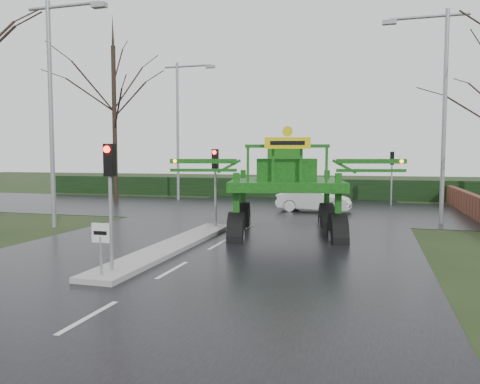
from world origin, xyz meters
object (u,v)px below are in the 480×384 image
(traffic_signal_mid, at_px, (215,170))
(street_light_left_near, at_px, (56,93))
(traffic_signal_near, at_px, (110,180))
(street_light_right, at_px, (438,97))
(crop_sprayer, at_px, (237,173))
(keep_left_sign, at_px, (101,240))
(white_sedan, at_px, (314,212))
(traffic_signal_far, at_px, (392,166))
(street_light_left_far, at_px, (181,118))

(traffic_signal_mid, bearing_deg, street_light_left_near, -167.79)
(traffic_signal_near, bearing_deg, street_light_right, 53.87)
(traffic_signal_near, bearing_deg, crop_sprayer, 76.58)
(traffic_signal_near, xyz_separation_m, street_light_right, (9.49, 13.01, 3.40))
(keep_left_sign, relative_size, white_sedan, 0.32)
(keep_left_sign, height_order, traffic_signal_mid, traffic_signal_mid)
(crop_sprayer, bearing_deg, street_light_right, 27.44)
(traffic_signal_far, distance_m, white_sedan, 7.01)
(keep_left_sign, bearing_deg, street_light_left_far, 107.78)
(white_sedan, bearing_deg, street_light_right, -112.86)
(traffic_signal_near, distance_m, street_light_right, 16.46)
(white_sedan, bearing_deg, traffic_signal_near, 173.34)
(keep_left_sign, xyz_separation_m, street_light_left_far, (-6.89, 21.50, 4.93))
(crop_sprayer, bearing_deg, street_light_left_far, 108.58)
(crop_sprayer, bearing_deg, white_sedan, 67.78)
(traffic_signal_near, relative_size, white_sedan, 0.84)
(street_light_right, height_order, white_sedan, street_light_right)
(traffic_signal_far, xyz_separation_m, street_light_left_near, (-14.69, -14.01, 3.40))
(traffic_signal_far, distance_m, street_light_right, 8.86)
(street_light_left_near, relative_size, white_sedan, 2.38)
(keep_left_sign, height_order, street_light_right, street_light_right)
(street_light_right, relative_size, street_light_left_far, 1.00)
(traffic_signal_near, height_order, traffic_signal_mid, same)
(keep_left_sign, distance_m, traffic_signal_mid, 9.12)
(keep_left_sign, height_order, street_light_left_far, street_light_left_far)
(crop_sprayer, relative_size, white_sedan, 2.26)
(traffic_signal_mid, bearing_deg, white_sedan, 66.58)
(keep_left_sign, xyz_separation_m, white_sedan, (3.36, 16.75, -1.06))
(street_light_left_near, xyz_separation_m, street_light_left_far, (0.00, 14.00, 0.00))
(traffic_signal_mid, xyz_separation_m, traffic_signal_far, (7.80, 12.52, 0.00))
(traffic_signal_far, bearing_deg, crop_sprayer, 66.68)
(street_light_left_far, distance_m, crop_sprayer, 17.10)
(traffic_signal_far, bearing_deg, white_sedan, 47.00)
(traffic_signal_near, distance_m, traffic_signal_far, 22.42)
(traffic_signal_far, distance_m, street_light_left_far, 15.08)
(traffic_signal_far, distance_m, crop_sprayer, 15.76)
(keep_left_sign, bearing_deg, street_light_left_near, 132.59)
(traffic_signal_mid, xyz_separation_m, street_light_left_near, (-6.89, -1.49, 3.40))
(traffic_signal_near, bearing_deg, traffic_signal_far, 69.64)
(street_light_left_near, distance_m, street_light_left_far, 14.00)
(traffic_signal_far, relative_size, crop_sprayer, 0.37)
(street_light_left_far, xyz_separation_m, white_sedan, (10.25, -4.75, -5.99))
(traffic_signal_near, distance_m, traffic_signal_mid, 8.50)
(street_light_left_near, bearing_deg, traffic_signal_far, 43.63)
(crop_sprayer, height_order, white_sedan, crop_sprayer)
(street_light_right, xyz_separation_m, crop_sprayer, (-7.93, -6.46, -3.44))
(street_light_left_near, height_order, street_light_right, same)
(traffic_signal_near, relative_size, traffic_signal_far, 1.00)
(traffic_signal_near, height_order, traffic_signal_far, same)
(traffic_signal_far, bearing_deg, street_light_left_near, 43.63)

